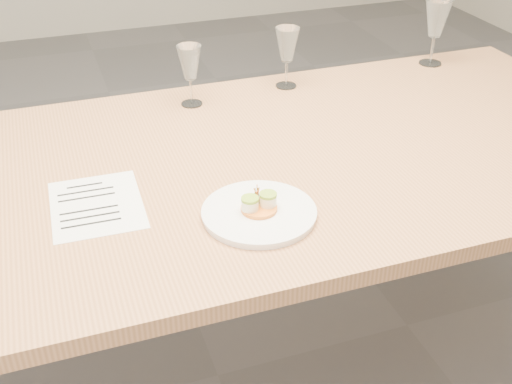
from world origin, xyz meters
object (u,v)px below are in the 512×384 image
object	(u,v)px
recipe_sheet	(96,205)
wine_glass_3	(287,46)
wine_glass_2	(190,64)
wine_glass_4	(437,20)
dining_table	(209,188)
dinner_plate	(259,212)

from	to	relation	value
recipe_sheet	wine_glass_3	world-z (taller)	wine_glass_3
wine_glass_2	wine_glass_4	bearing A→B (deg)	3.87
recipe_sheet	wine_glass_2	size ratio (longest dim) A/B	1.45
recipe_sheet	wine_glass_3	bearing A→B (deg)	38.63
dining_table	wine_glass_4	size ratio (longest dim) A/B	11.15
recipe_sheet	wine_glass_2	world-z (taller)	wine_glass_2
dining_table	wine_glass_4	bearing A→B (deg)	25.12
dinner_plate	wine_glass_2	world-z (taller)	wine_glass_2
wine_glass_2	dining_table	bearing A→B (deg)	-98.04
wine_glass_3	wine_glass_4	bearing A→B (deg)	2.34
wine_glass_4	wine_glass_2	bearing A→B (deg)	-176.13
wine_glass_3	dinner_plate	bearing A→B (deg)	-116.10
wine_glass_3	wine_glass_2	bearing A→B (deg)	-173.52
recipe_sheet	wine_glass_4	world-z (taller)	wine_glass_4
wine_glass_2	wine_glass_3	world-z (taller)	wine_glass_3
dinner_plate	wine_glass_4	distance (m)	1.10
dinner_plate	wine_glass_4	world-z (taller)	wine_glass_4
recipe_sheet	wine_glass_3	distance (m)	0.82
dining_table	wine_glass_2	world-z (taller)	wine_glass_2
wine_glass_2	wine_glass_3	distance (m)	0.31
dining_table	dinner_plate	size ratio (longest dim) A/B	9.58
dining_table	dinner_plate	distance (m)	0.27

